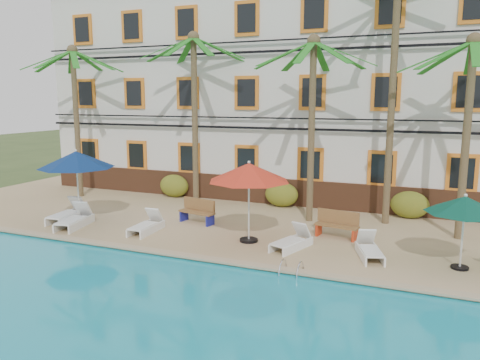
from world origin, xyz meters
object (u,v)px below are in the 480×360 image
at_px(palm_c, 312,101).
at_px(lounger_e, 369,249).
at_px(palm_b, 194,94).
at_px(lounger_c, 147,225).
at_px(palm_e, 469,106).
at_px(bench_right, 337,224).
at_px(umbrella_red, 249,173).
at_px(lounger_b, 75,219).
at_px(pool_ladder, 291,273).
at_px(umbrella_green, 465,205).
at_px(lounger_d, 292,241).
at_px(palm_a, 75,99).
at_px(palm_d, 394,57).
at_px(bench_left, 198,211).
at_px(lounger_a, 68,214).
at_px(umbrella_blue, 76,160).

bearing_deg(palm_c, lounger_e, -52.18).
distance_m(palm_b, lounger_c, 6.54).
bearing_deg(palm_b, palm_e, -6.00).
bearing_deg(palm_c, bench_right, -51.65).
height_order(umbrella_red, bench_right, umbrella_red).
distance_m(lounger_b, pool_ladder, 8.95).
height_order(umbrella_green, lounger_d, umbrella_green).
distance_m(umbrella_green, lounger_c, 10.39).
xyz_separation_m(palm_a, pool_ladder, (12.52, -6.02, -4.72)).
xyz_separation_m(palm_d, bench_left, (-6.71, -2.71, -5.76)).
distance_m(palm_c, umbrella_green, 6.92).
bearing_deg(pool_ladder, lounger_c, 162.33).
distance_m(lounger_a, lounger_b, 1.02).
distance_m(palm_a, pool_ladder, 14.68).
relative_size(umbrella_red, umbrella_green, 1.27).
xyz_separation_m(palm_c, umbrella_red, (-1.21, -3.44, -2.30)).
distance_m(umbrella_blue, bench_right, 10.01).
height_order(palm_c, umbrella_green, palm_c).
bearing_deg(palm_e, palm_c, 176.06).
xyz_separation_m(lounger_a, lounger_b, (0.84, -0.58, -0.01)).
bearing_deg(lounger_c, lounger_d, 1.86).
relative_size(lounger_b, lounger_d, 1.11).
height_order(palm_d, lounger_c, palm_d).
relative_size(palm_c, palm_d, 0.72).
height_order(palm_d, lounger_e, palm_d).
bearing_deg(bench_left, umbrella_green, -9.98).
height_order(palm_c, lounger_e, palm_c).
height_order(umbrella_blue, bench_right, umbrella_blue).
height_order(palm_e, pool_ladder, palm_e).
relative_size(lounger_a, pool_ladder, 2.64).
distance_m(lounger_a, lounger_c, 3.72).
height_order(palm_a, umbrella_red, palm_a).
height_order(umbrella_red, pool_ladder, umbrella_red).
height_order(palm_e, bench_left, palm_e).
height_order(bench_left, bench_right, same).
bearing_deg(bench_left, palm_c, 26.39).
bearing_deg(bench_right, palm_a, 170.61).
xyz_separation_m(lounger_c, lounger_e, (7.76, 0.27, -0.01)).
relative_size(umbrella_red, lounger_a, 1.40).
bearing_deg(lounger_d, bench_right, 58.42).
bearing_deg(palm_b, lounger_d, -37.31).
xyz_separation_m(palm_a, bench_right, (13.04, -2.16, -4.25)).
relative_size(palm_a, lounger_c, 4.22).
relative_size(lounger_a, lounger_d, 1.11).
height_order(lounger_a, bench_left, bench_left).
relative_size(umbrella_blue, bench_right, 1.84).
relative_size(lounger_b, lounger_c, 1.14).
distance_m(palm_c, bench_right, 4.78).
bearing_deg(lounger_c, palm_b, 94.96).
bearing_deg(pool_ladder, palm_b, 134.49).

